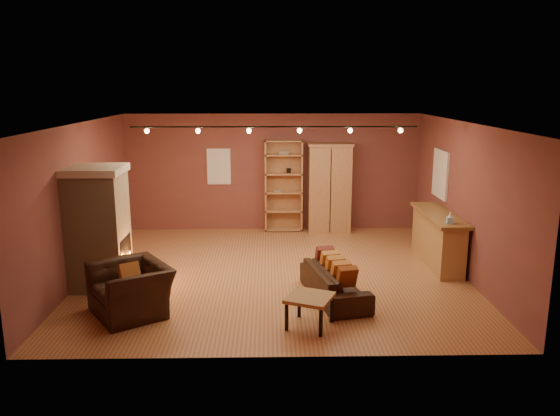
{
  "coord_description": "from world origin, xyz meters",
  "views": [
    {
      "loc": [
        -0.11,
        -9.74,
        3.46
      ],
      "look_at": [
        0.1,
        0.2,
        1.21
      ],
      "focal_mm": 35.0,
      "sensor_mm": 36.0,
      "label": 1
    }
  ],
  "objects_px": {
    "fireplace": "(99,228)",
    "loveseat": "(335,277)",
    "coffee_table": "(310,300)",
    "bar_counter": "(437,238)",
    "armoire": "(329,188)",
    "bookcase": "(284,185)",
    "armchair": "(130,281)"
  },
  "relations": [
    {
      "from": "bookcase",
      "to": "coffee_table",
      "type": "bearing_deg",
      "value": -87.57
    },
    {
      "from": "fireplace",
      "to": "loveseat",
      "type": "xyz_separation_m",
      "value": [
        4.02,
        -0.65,
        -0.7
      ]
    },
    {
      "from": "armchair",
      "to": "coffee_table",
      "type": "relative_size",
      "value": 1.75
    },
    {
      "from": "fireplace",
      "to": "armchair",
      "type": "height_order",
      "value": "fireplace"
    },
    {
      "from": "bookcase",
      "to": "armoire",
      "type": "relative_size",
      "value": 1.03
    },
    {
      "from": "bookcase",
      "to": "armoire",
      "type": "height_order",
      "value": "bookcase"
    },
    {
      "from": "fireplace",
      "to": "bar_counter",
      "type": "relative_size",
      "value": 0.99
    },
    {
      "from": "fireplace",
      "to": "armchair",
      "type": "relative_size",
      "value": 1.49
    },
    {
      "from": "fireplace",
      "to": "armoire",
      "type": "height_order",
      "value": "armoire"
    },
    {
      "from": "fireplace",
      "to": "coffee_table",
      "type": "relative_size",
      "value": 2.6
    },
    {
      "from": "fireplace",
      "to": "armoire",
      "type": "xyz_separation_m",
      "value": [
        4.38,
        3.58,
        0.01
      ]
    },
    {
      "from": "fireplace",
      "to": "coffee_table",
      "type": "distance_m",
      "value": 3.98
    },
    {
      "from": "bar_counter",
      "to": "armoire",
      "type": "bearing_deg",
      "value": 126.68
    },
    {
      "from": "fireplace",
      "to": "bookcase",
      "type": "relative_size",
      "value": 0.97
    },
    {
      "from": "bookcase",
      "to": "loveseat",
      "type": "height_order",
      "value": "bookcase"
    },
    {
      "from": "fireplace",
      "to": "armoire",
      "type": "relative_size",
      "value": 1.0
    },
    {
      "from": "bar_counter",
      "to": "loveseat",
      "type": "xyz_separation_m",
      "value": [
        -2.22,
        -1.73,
        -0.16
      ]
    },
    {
      "from": "coffee_table",
      "to": "bar_counter",
      "type": "bearing_deg",
      "value": 45.89
    },
    {
      "from": "armoire",
      "to": "bar_counter",
      "type": "height_order",
      "value": "armoire"
    },
    {
      "from": "armoire",
      "to": "fireplace",
      "type": "bearing_deg",
      "value": -140.73
    },
    {
      "from": "armoire",
      "to": "loveseat",
      "type": "distance_m",
      "value": 4.3
    },
    {
      "from": "bar_counter",
      "to": "coffee_table",
      "type": "xyz_separation_m",
      "value": [
        -2.72,
        -2.8,
        -0.12
      ]
    },
    {
      "from": "bar_counter",
      "to": "armchair",
      "type": "relative_size",
      "value": 1.5
    },
    {
      "from": "armchair",
      "to": "bookcase",
      "type": "bearing_deg",
      "value": 119.54
    },
    {
      "from": "loveseat",
      "to": "bookcase",
      "type": "bearing_deg",
      "value": -3.33
    },
    {
      "from": "coffee_table",
      "to": "armoire",
      "type": "bearing_deg",
      "value": 80.84
    },
    {
      "from": "coffee_table",
      "to": "loveseat",
      "type": "bearing_deg",
      "value": 65.31
    },
    {
      "from": "fireplace",
      "to": "armchair",
      "type": "xyz_separation_m",
      "value": [
        0.81,
        -1.2,
        -0.54
      ]
    },
    {
      "from": "bar_counter",
      "to": "coffee_table",
      "type": "height_order",
      "value": "bar_counter"
    },
    {
      "from": "fireplace",
      "to": "bar_counter",
      "type": "bearing_deg",
      "value": 9.81
    },
    {
      "from": "bar_counter",
      "to": "armchair",
      "type": "xyz_separation_m",
      "value": [
        -5.43,
        -2.28,
        0.0
      ]
    },
    {
      "from": "armoire",
      "to": "armchair",
      "type": "bearing_deg",
      "value": -126.78
    }
  ]
}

